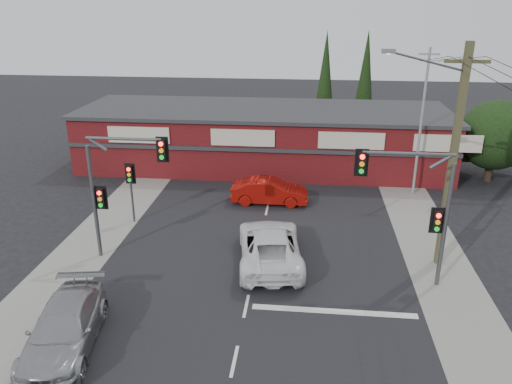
# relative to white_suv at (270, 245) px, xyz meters

# --- Properties ---
(ground) EXTENTS (120.00, 120.00, 0.00)m
(ground) POSITION_rel_white_suv_xyz_m (-0.65, -2.28, -0.84)
(ground) COLOR black
(ground) RESTS_ON ground
(road_strip) EXTENTS (14.00, 70.00, 0.01)m
(road_strip) POSITION_rel_white_suv_xyz_m (-0.65, 2.72, -0.84)
(road_strip) COLOR black
(road_strip) RESTS_ON ground
(verge_left) EXTENTS (3.00, 70.00, 0.02)m
(verge_left) POSITION_rel_white_suv_xyz_m (-9.15, 2.72, -0.83)
(verge_left) COLOR gray
(verge_left) RESTS_ON ground
(verge_right) EXTENTS (3.00, 70.00, 0.02)m
(verge_right) POSITION_rel_white_suv_xyz_m (7.85, 2.72, -0.83)
(verge_right) COLOR gray
(verge_right) RESTS_ON ground
(stop_line) EXTENTS (6.50, 0.35, 0.01)m
(stop_line) POSITION_rel_white_suv_xyz_m (2.85, -3.78, -0.83)
(stop_line) COLOR silver
(stop_line) RESTS_ON ground
(white_suv) EXTENTS (3.58, 6.39, 1.69)m
(white_suv) POSITION_rel_white_suv_xyz_m (0.00, 0.00, 0.00)
(white_suv) COLOR white
(white_suv) RESTS_ON ground
(silver_suv) EXTENTS (3.08, 5.68, 1.56)m
(silver_suv) POSITION_rel_white_suv_xyz_m (-6.68, -6.93, -0.06)
(silver_suv) COLOR #999B9E
(silver_suv) RESTS_ON ground
(red_sedan) EXTENTS (4.60, 1.62, 1.51)m
(red_sedan) POSITION_rel_white_suv_xyz_m (-0.59, 7.23, -0.09)
(red_sedan) COLOR #960F09
(red_sedan) RESTS_ON ground
(lane_dashes) EXTENTS (0.12, 28.01, 0.01)m
(lane_dashes) POSITION_rel_white_suv_xyz_m (-0.65, -7.07, -0.83)
(lane_dashes) COLOR silver
(lane_dashes) RESTS_ON ground
(shop_building) EXTENTS (27.30, 8.40, 4.22)m
(shop_building) POSITION_rel_white_suv_xyz_m (-1.64, 14.71, 1.29)
(shop_building) COLOR #4D0F12
(shop_building) RESTS_ON ground
(tree_cluster) EXTENTS (5.90, 5.10, 5.50)m
(tree_cluster) POSITION_rel_white_suv_xyz_m (14.04, 13.16, 2.05)
(tree_cluster) COLOR #2D2116
(tree_cluster) RESTS_ON ground
(conifer_near) EXTENTS (1.80, 1.80, 9.25)m
(conifer_near) POSITION_rel_white_suv_xyz_m (2.85, 21.72, 4.63)
(conifer_near) COLOR #2D2116
(conifer_near) RESTS_ON ground
(conifer_far) EXTENTS (1.80, 1.80, 9.25)m
(conifer_far) POSITION_rel_white_suv_xyz_m (6.35, 23.72, 4.63)
(conifer_far) COLOR #2D2116
(conifer_far) RESTS_ON ground
(traffic_mast_left) EXTENTS (3.77, 0.27, 5.97)m
(traffic_mast_left) POSITION_rel_white_suv_xyz_m (-7.07, -0.28, 3.09)
(traffic_mast_left) COLOR #47494C
(traffic_mast_left) RESTS_ON ground
(traffic_mast_right) EXTENTS (3.96, 0.27, 5.97)m
(traffic_mast_right) POSITION_rel_white_suv_xyz_m (6.22, -1.28, 3.10)
(traffic_mast_right) COLOR #47494C
(traffic_mast_right) RESTS_ON ground
(pedestal_signal) EXTENTS (0.55, 0.27, 3.38)m
(pedestal_signal) POSITION_rel_white_suv_xyz_m (-7.85, 3.73, 1.56)
(pedestal_signal) COLOR #47494C
(pedestal_signal) RESTS_ON ground
(utility_pole) EXTENTS (4.38, 0.59, 10.00)m
(utility_pole) POSITION_rel_white_suv_xyz_m (7.72, 0.71, 4.55)
(utility_pole) COLOR brown
(utility_pole) RESTS_ON ground
(steel_pole) EXTENTS (1.20, 0.16, 9.00)m
(steel_pole) POSITION_rel_white_suv_xyz_m (8.35, 9.72, 3.86)
(steel_pole) COLOR gray
(steel_pole) RESTS_ON ground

